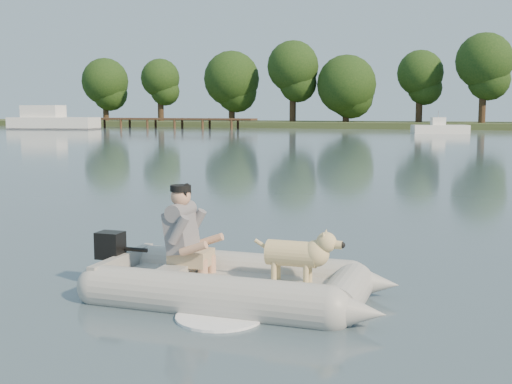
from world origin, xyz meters
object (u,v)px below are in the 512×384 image
(dock, at_px, (169,123))
(man, at_px, (183,228))
(cabin_cruiser, at_px, (54,117))
(dog, at_px, (292,258))
(motorboat, at_px, (440,123))
(dinghy, at_px, (236,249))

(dock, relative_size, man, 19.57)
(dock, height_order, cabin_cruiser, cabin_cruiser)
(dog, bearing_deg, motorboat, 91.06)
(dog, distance_m, cabin_cruiser, 59.51)
(dog, xyz_separation_m, motorboat, (-0.76, 46.65, 0.41))
(dinghy, relative_size, cabin_cruiser, 0.44)
(dock, relative_size, dog, 22.62)
(cabin_cruiser, xyz_separation_m, motorboat, (35.91, -0.22, -0.29))
(man, distance_m, dog, 1.17)
(cabin_cruiser, bearing_deg, dinghy, -60.83)
(dinghy, xyz_separation_m, motorboat, (-0.20, 46.69, 0.36))
(motorboat, bearing_deg, cabin_cruiser, 162.58)
(man, distance_m, motorboat, 46.65)
(man, xyz_separation_m, cabin_cruiser, (-35.51, 46.87, 0.49))
(dog, bearing_deg, cabin_cruiser, 128.16)
(dock, bearing_deg, motorboat, -12.81)
(dock, height_order, motorboat, motorboat)
(man, height_order, motorboat, motorboat)
(dog, height_order, cabin_cruiser, cabin_cruiser)
(dog, relative_size, cabin_cruiser, 0.09)
(man, bearing_deg, dog, 0.00)
(man, height_order, dog, man)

